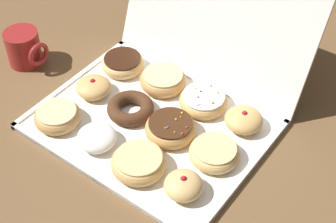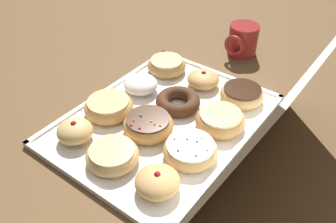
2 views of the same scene
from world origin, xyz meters
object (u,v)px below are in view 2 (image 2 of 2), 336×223
object	(u,v)px
sprinkle_donut_6	(147,124)
glazed_ring_donut_2	(109,106)
glazed_ring_donut_9	(220,120)
jelly_filled_donut_11	(158,182)
donut_box	(164,120)
jelly_filled_donut_4	(203,79)
coffee_mug	(243,39)
chocolate_frosted_donut_8	(242,94)
glazed_ring_donut_0	(167,65)
powdered_filled_donut_1	(141,84)
jelly_filled_donut_3	(75,131)
sprinkle_donut_10	(190,150)
glazed_ring_donut_7	(113,155)
chocolate_cake_ring_donut_5	(178,101)

from	to	relation	value
sprinkle_donut_6	glazed_ring_donut_2	bearing A→B (deg)	-87.50
glazed_ring_donut_9	jelly_filled_donut_11	world-z (taller)	jelly_filled_donut_11
donut_box	jelly_filled_donut_4	size ratio (longest dim) A/B	5.97
donut_box	coffee_mug	bearing A→B (deg)	-179.02
chocolate_frosted_donut_8	coffee_mug	bearing A→B (deg)	-152.24
coffee_mug	chocolate_frosted_donut_8	bearing A→B (deg)	27.76
donut_box	sprinkle_donut_6	distance (m)	0.06
donut_box	glazed_ring_donut_0	size ratio (longest dim) A/B	4.72
powdered_filled_donut_1	sprinkle_donut_6	world-z (taller)	sprinkle_donut_6
jelly_filled_donut_3	sprinkle_donut_10	world-z (taller)	jelly_filled_donut_3
glazed_ring_donut_0	sprinkle_donut_6	world-z (taller)	sprinkle_donut_6
donut_box	glazed_ring_donut_7	xyz separation A→B (m)	(0.18, 0.00, 0.02)
sprinkle_donut_6	glazed_ring_donut_7	bearing A→B (deg)	2.12
jelly_filled_donut_4	jelly_filled_donut_11	world-z (taller)	jelly_filled_donut_11
powdered_filled_donut_1	glazed_ring_donut_9	distance (m)	0.25
glazed_ring_donut_0	glazed_ring_donut_7	distance (m)	0.38
jelly_filled_donut_3	glazed_ring_donut_2	bearing A→B (deg)	-177.21
sprinkle_donut_10	jelly_filled_donut_11	xyz separation A→B (m)	(0.11, -0.00, 0.00)
powdered_filled_donut_1	coffee_mug	bearing A→B (deg)	162.37
powdered_filled_donut_1	jelly_filled_donut_3	size ratio (longest dim) A/B	1.11
glazed_ring_donut_2	sprinkle_donut_6	xyz separation A→B (m)	(-0.01, 0.12, 0.00)
glazed_ring_donut_0	sprinkle_donut_10	xyz separation A→B (m)	(0.24, 0.25, -0.00)
jelly_filled_donut_3	chocolate_frosted_donut_8	distance (m)	0.43
jelly_filled_donut_3	jelly_filled_donut_4	bearing A→B (deg)	162.11
jelly_filled_donut_4	sprinkle_donut_10	xyz separation A→B (m)	(0.24, 0.12, -0.00)
jelly_filled_donut_3	glazed_ring_donut_9	bearing A→B (deg)	134.14
chocolate_cake_ring_donut_5	sprinkle_donut_6	xyz separation A→B (m)	(0.12, -0.00, 0.00)
jelly_filled_donut_3	coffee_mug	size ratio (longest dim) A/B	0.74
jelly_filled_donut_3	chocolate_frosted_donut_8	world-z (taller)	jelly_filled_donut_3
donut_box	jelly_filled_donut_11	size ratio (longest dim) A/B	5.83
donut_box	coffee_mug	xyz separation A→B (m)	(-0.42, -0.01, 0.04)
glazed_ring_donut_2	coffee_mug	world-z (taller)	coffee_mug
jelly_filled_donut_3	glazed_ring_donut_9	size ratio (longest dim) A/B	0.69
jelly_filled_donut_4	glazed_ring_donut_9	bearing A→B (deg)	46.04
donut_box	jelly_filled_donut_3	bearing A→B (deg)	-33.32
donut_box	glazed_ring_donut_0	world-z (taller)	glazed_ring_donut_0
glazed_ring_donut_0	sprinkle_donut_10	distance (m)	0.35
glazed_ring_donut_7	powdered_filled_donut_1	bearing A→B (deg)	-152.48
jelly_filled_donut_4	sprinkle_donut_6	distance (m)	0.24
glazed_ring_donut_7	sprinkle_donut_10	world-z (taller)	sprinkle_donut_10
jelly_filled_donut_4	sprinkle_donut_10	size ratio (longest dim) A/B	0.74
powdered_filled_donut_1	chocolate_cake_ring_donut_5	xyz separation A→B (m)	(-0.00, 0.12, -0.00)
glazed_ring_donut_0	jelly_filled_donut_11	bearing A→B (deg)	34.73
glazed_ring_donut_2	sprinkle_donut_6	distance (m)	0.12
glazed_ring_donut_0	chocolate_cake_ring_donut_5	size ratio (longest dim) A/B	0.98
glazed_ring_donut_2	jelly_filled_donut_3	bearing A→B (deg)	2.79
jelly_filled_donut_11	jelly_filled_donut_4	bearing A→B (deg)	-160.89
glazed_ring_donut_0	coffee_mug	size ratio (longest dim) A/B	1.00
sprinkle_donut_10	jelly_filled_donut_4	bearing A→B (deg)	-152.99
donut_box	jelly_filled_donut_3	distance (m)	0.21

